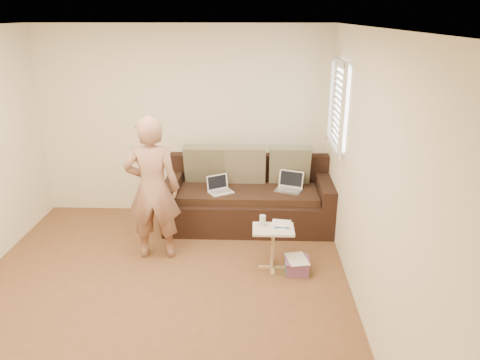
# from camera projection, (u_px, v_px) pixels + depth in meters

# --- Properties ---
(floor) EXTENTS (4.50, 4.50, 0.00)m
(floor) POSITION_uv_depth(u_px,v_px,m) (156.00, 299.00, 4.58)
(floor) COLOR brown
(floor) RESTS_ON ground
(ceiling) EXTENTS (4.50, 4.50, 0.00)m
(ceiling) POSITION_uv_depth(u_px,v_px,m) (136.00, 28.00, 3.69)
(ceiling) COLOR white
(ceiling) RESTS_ON wall_back
(wall_back) EXTENTS (4.00, 0.00, 4.00)m
(wall_back) POSITION_uv_depth(u_px,v_px,m) (184.00, 123.00, 6.24)
(wall_back) COLOR beige
(wall_back) RESTS_ON ground
(wall_front) EXTENTS (4.00, 0.00, 4.00)m
(wall_front) POSITION_uv_depth(u_px,v_px,m) (32.00, 350.00, 2.02)
(wall_front) COLOR beige
(wall_front) RESTS_ON ground
(wall_right) EXTENTS (0.00, 4.50, 4.50)m
(wall_right) POSITION_uv_depth(u_px,v_px,m) (368.00, 181.00, 4.07)
(wall_right) COLOR beige
(wall_right) RESTS_ON ground
(window_blinds) EXTENTS (0.12, 0.88, 1.08)m
(window_blinds) POSITION_uv_depth(u_px,v_px,m) (338.00, 105.00, 5.34)
(window_blinds) COLOR white
(window_blinds) RESTS_ON wall_right
(sofa) EXTENTS (2.20, 0.95, 0.85)m
(sofa) POSITION_uv_depth(u_px,v_px,m) (248.00, 195.00, 6.07)
(sofa) COLOR black
(sofa) RESTS_ON ground
(pillow_left) EXTENTS (0.55, 0.29, 0.57)m
(pillow_left) POSITION_uv_depth(u_px,v_px,m) (205.00, 164.00, 6.16)
(pillow_left) COLOR #6E6B51
(pillow_left) RESTS_ON sofa
(pillow_mid) EXTENTS (0.55, 0.27, 0.57)m
(pillow_mid) POSITION_uv_depth(u_px,v_px,m) (245.00, 165.00, 6.13)
(pillow_mid) COLOR #706E50
(pillow_mid) RESTS_ON sofa
(pillow_right) EXTENTS (0.55, 0.28, 0.57)m
(pillow_right) POSITION_uv_depth(u_px,v_px,m) (290.00, 165.00, 6.13)
(pillow_right) COLOR #6E6B51
(pillow_right) RESTS_ON sofa
(laptop_silver) EXTENTS (0.40, 0.34, 0.22)m
(laptop_silver) POSITION_uv_depth(u_px,v_px,m) (288.00, 191.00, 5.97)
(laptop_silver) COLOR #B7BABC
(laptop_silver) RESTS_ON sofa
(laptop_white) EXTENTS (0.36, 0.33, 0.21)m
(laptop_white) POSITION_uv_depth(u_px,v_px,m) (221.00, 193.00, 5.90)
(laptop_white) COLOR white
(laptop_white) RESTS_ON sofa
(person) EXTENTS (0.64, 0.46, 1.70)m
(person) POSITION_uv_depth(u_px,v_px,m) (153.00, 189.00, 5.13)
(person) COLOR #986252
(person) RESTS_ON ground
(side_table) EXTENTS (0.45, 0.32, 0.50)m
(side_table) POSITION_uv_depth(u_px,v_px,m) (273.00, 248.00, 5.06)
(side_table) COLOR silver
(side_table) RESTS_ON ground
(drinking_glass) EXTENTS (0.07, 0.07, 0.12)m
(drinking_glass) POSITION_uv_depth(u_px,v_px,m) (263.00, 220.00, 5.02)
(drinking_glass) COLOR silver
(drinking_glass) RESTS_ON side_table
(scissors) EXTENTS (0.20, 0.15, 0.02)m
(scissors) POSITION_uv_depth(u_px,v_px,m) (282.00, 228.00, 4.97)
(scissors) COLOR silver
(scissors) RESTS_ON side_table
(paper_on_table) EXTENTS (0.25, 0.33, 0.00)m
(paper_on_table) POSITION_uv_depth(u_px,v_px,m) (281.00, 225.00, 5.04)
(paper_on_table) COLOR white
(paper_on_table) RESTS_ON side_table
(striped_box) EXTENTS (0.27, 0.27, 0.17)m
(striped_box) POSITION_uv_depth(u_px,v_px,m) (297.00, 266.00, 5.03)
(striped_box) COLOR #D62090
(striped_box) RESTS_ON ground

